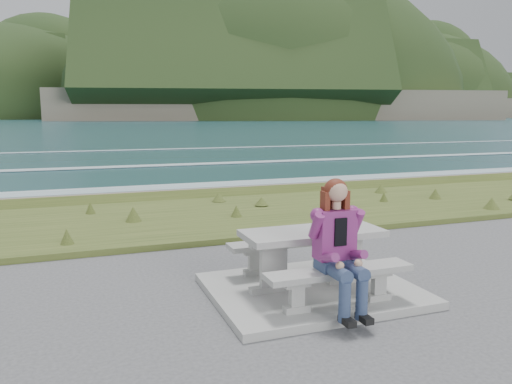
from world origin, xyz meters
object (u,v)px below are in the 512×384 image
at_px(bench_seaward, 290,247).
at_px(bench_landward, 339,277).
at_px(picnic_table, 313,243).
at_px(seated_woman, 341,264).

bearing_deg(bench_seaward, bench_landward, -90.00).
relative_size(picnic_table, bench_seaward, 1.00).
height_order(bench_landward, bench_seaward, same).
height_order(picnic_table, bench_landward, picnic_table).
xyz_separation_m(bench_landward, seated_woman, (-0.07, -0.14, 0.20)).
distance_m(bench_landward, bench_seaward, 1.40).
bearing_deg(picnic_table, bench_seaward, 90.00).
distance_m(picnic_table, bench_landward, 0.74).
bearing_deg(bench_seaward, seated_woman, -92.42).
xyz_separation_m(bench_landward, bench_seaward, (0.00, 1.40, 0.00)).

